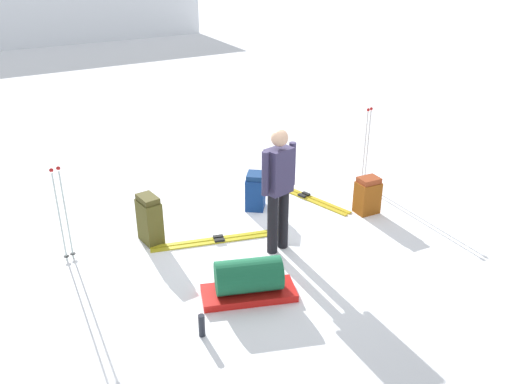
% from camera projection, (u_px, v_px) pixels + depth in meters
% --- Properties ---
extents(ground_plane, '(80.00, 80.00, 0.00)m').
position_uv_depth(ground_plane, '(256.00, 237.00, 7.49)').
color(ground_plane, white).
extents(skier_standing, '(0.55, 0.30, 1.70)m').
position_uv_depth(skier_standing, '(279.00, 185.00, 6.79)').
color(skier_standing, black).
rests_on(skier_standing, ground_plane).
extents(ski_pair_near, '(1.89, 0.56, 0.05)m').
position_uv_depth(ski_pair_near, '(219.00, 240.00, 7.39)').
color(ski_pair_near, '#B0A11D').
rests_on(ski_pair_near, ground_plane).
extents(ski_pair_far, '(0.68, 1.77, 0.05)m').
position_uv_depth(ski_pair_far, '(304.00, 196.00, 8.68)').
color(ski_pair_far, gold).
rests_on(ski_pair_far, ground_plane).
extents(backpack_large_dark, '(0.42, 0.44, 0.58)m').
position_uv_depth(backpack_large_dark, '(255.00, 191.00, 8.20)').
color(backpack_large_dark, navy).
rests_on(backpack_large_dark, ground_plane).
extents(backpack_bright, '(0.29, 0.41, 0.69)m').
position_uv_depth(backpack_bright, '(150.00, 219.00, 7.25)').
color(backpack_bright, '#4D481C').
rests_on(backpack_bright, ground_plane).
extents(backpack_small_spare, '(0.34, 0.27, 0.58)m').
position_uv_depth(backpack_small_spare, '(367.00, 196.00, 8.07)').
color(backpack_small_spare, '#8B4410').
rests_on(backpack_small_spare, ground_plane).
extents(ski_poles_planted_near, '(0.15, 0.10, 1.30)m').
position_uv_depth(ski_poles_planted_near, '(62.00, 210.00, 6.66)').
color(ski_poles_planted_near, '#ABBCB9').
rests_on(ski_poles_planted_near, ground_plane).
extents(ski_poles_planted_far, '(0.15, 0.09, 1.37)m').
position_uv_depth(ski_poles_planted_far, '(367.00, 144.00, 8.78)').
color(ski_poles_planted_far, '#BAB6B5').
rests_on(ski_poles_planted_far, ground_plane).
extents(gear_sled, '(1.18, 0.74, 0.49)m').
position_uv_depth(gear_sled, '(249.00, 280.00, 6.13)').
color(gear_sled, red).
rests_on(gear_sled, ground_plane).
extents(thermos_bottle, '(0.07, 0.07, 0.26)m').
position_uv_depth(thermos_bottle, '(202.00, 325.00, 5.55)').
color(thermos_bottle, black).
rests_on(thermos_bottle, ground_plane).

